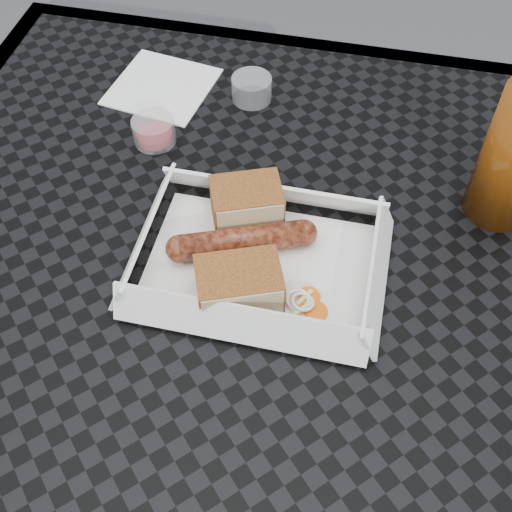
# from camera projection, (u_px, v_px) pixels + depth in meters

# --- Properties ---
(ground) EXTENTS (60.00, 60.00, 0.00)m
(ground) POSITION_uv_depth(u_px,v_px,m) (244.00, 490.00, 1.25)
(ground) COLOR #4F4E51
(ground) RESTS_ON ground
(patio_table) EXTENTS (0.80, 0.80, 0.74)m
(patio_table) POSITION_uv_depth(u_px,v_px,m) (236.00, 304.00, 0.71)
(patio_table) COLOR black
(patio_table) RESTS_ON ground
(food_tray) EXTENTS (0.22, 0.15, 0.00)m
(food_tray) POSITION_uv_depth(u_px,v_px,m) (258.00, 265.00, 0.65)
(food_tray) COLOR white
(food_tray) RESTS_ON patio_table
(bratwurst) EXTENTS (0.15, 0.08, 0.03)m
(bratwurst) POSITION_uv_depth(u_px,v_px,m) (242.00, 241.00, 0.65)
(bratwurst) COLOR brown
(bratwurst) RESTS_ON food_tray
(bread_near) EXTENTS (0.09, 0.07, 0.05)m
(bread_near) POSITION_uv_depth(u_px,v_px,m) (247.00, 203.00, 0.67)
(bread_near) COLOR brown
(bread_near) RESTS_ON food_tray
(bread_far) EXTENTS (0.09, 0.08, 0.04)m
(bread_far) POSITION_uv_depth(u_px,v_px,m) (239.00, 284.00, 0.61)
(bread_far) COLOR brown
(bread_far) RESTS_ON food_tray
(veg_garnish) EXTENTS (0.03, 0.03, 0.00)m
(veg_garnish) POSITION_uv_depth(u_px,v_px,m) (305.00, 302.00, 0.62)
(veg_garnish) COLOR #EB580A
(veg_garnish) RESTS_ON food_tray
(napkin) EXTENTS (0.14, 0.14, 0.00)m
(napkin) POSITION_uv_depth(u_px,v_px,m) (162.00, 86.00, 0.82)
(napkin) COLOR white
(napkin) RESTS_ON patio_table
(condiment_cup_sauce) EXTENTS (0.05, 0.05, 0.03)m
(condiment_cup_sauce) POSITION_uv_depth(u_px,v_px,m) (154.00, 131.00, 0.75)
(condiment_cup_sauce) COLOR maroon
(condiment_cup_sauce) RESTS_ON patio_table
(condiment_cup_empty) EXTENTS (0.05, 0.05, 0.03)m
(condiment_cup_empty) POSITION_uv_depth(u_px,v_px,m) (252.00, 88.00, 0.80)
(condiment_cup_empty) COLOR silver
(condiment_cup_empty) RESTS_ON patio_table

